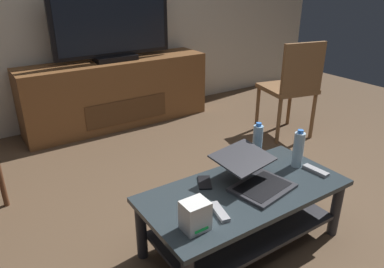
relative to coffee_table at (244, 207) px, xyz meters
name	(u,v)px	position (x,y,z in m)	size (l,w,h in m)	color
ground_plane	(235,243)	(-0.03, 0.02, -0.26)	(7.68, 7.68, 0.00)	brown
coffee_table	(244,207)	(0.00, 0.00, 0.00)	(1.15, 0.56, 0.38)	#2D383D
media_cabinet	(118,93)	(0.17, 2.18, 0.08)	(1.91, 0.45, 0.68)	brown
television	(113,25)	(0.17, 2.16, 0.76)	(1.19, 0.20, 0.72)	black
dining_chair	(293,84)	(1.40, 0.94, 0.26)	(0.53, 0.53, 0.93)	brown
laptop	(255,175)	(0.07, 0.00, 0.18)	(0.39, 0.44, 0.17)	#333338
router_box	(195,216)	(-0.42, -0.13, 0.19)	(0.12, 0.11, 0.14)	white
water_bottle_near	(299,149)	(0.44, 0.02, 0.23)	(0.06, 0.06, 0.24)	silver
water_bottle_far	(257,143)	(0.27, 0.21, 0.24)	(0.06, 0.06, 0.26)	#99C6E5
cell_phone	(205,183)	(-0.15, 0.17, 0.12)	(0.07, 0.14, 0.01)	black
tv_remote	(219,212)	(-0.25, -0.10, 0.13)	(0.04, 0.16, 0.02)	#99999E
soundbar_remote	(316,171)	(0.47, -0.09, 0.13)	(0.04, 0.16, 0.02)	#99999E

